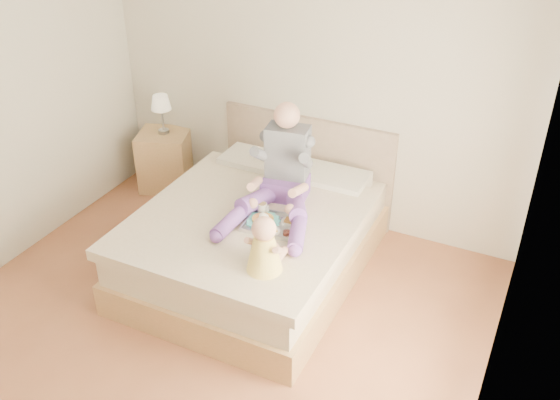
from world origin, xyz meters
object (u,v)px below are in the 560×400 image
at_px(bed, 259,235).
at_px(baby, 265,248).
at_px(tray, 274,222).
at_px(adult, 281,177).
at_px(nightstand, 166,160).

relative_size(bed, baby, 5.10).
xyz_separation_m(bed, tray, (0.24, -0.21, 0.32)).
bearing_deg(baby, adult, 113.29).
distance_m(nightstand, baby, 2.52).
height_order(tray, baby, baby).
bearing_deg(nightstand, bed, -46.99).
bearing_deg(tray, baby, -75.47).
height_order(nightstand, tray, tray).
xyz_separation_m(nightstand, tray, (1.76, -1.01, 0.33)).
distance_m(bed, adult, 0.58).
bearing_deg(tray, bed, 133.55).
xyz_separation_m(nightstand, baby, (1.95, -1.53, 0.48)).
distance_m(nightstand, adult, 1.89).
bearing_deg(tray, adult, 99.77).
bearing_deg(bed, baby, -59.03).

